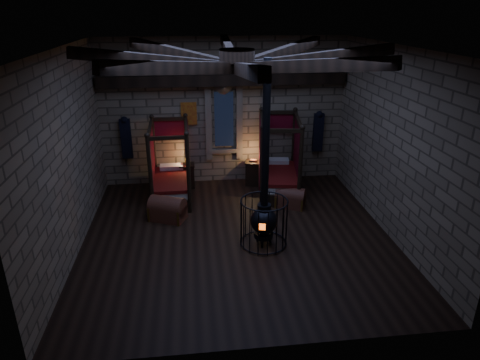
{
  "coord_description": "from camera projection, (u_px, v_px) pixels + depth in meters",
  "views": [
    {
      "loc": [
        -0.96,
        -8.61,
        4.96
      ],
      "look_at": [
        0.13,
        0.6,
        1.16
      ],
      "focal_mm": 32.0,
      "sensor_mm": 36.0,
      "label": 1
    }
  ],
  "objects": [
    {
      "name": "trunk_right",
      "position": [
        290.0,
        198.0,
        11.29
      ],
      "size": [
        0.87,
        0.74,
        0.55
      ],
      "rotation": [
        0.0,
        0.0,
        -0.43
      ],
      "color": "#592A1C",
      "rests_on": "ground"
    },
    {
      "name": "room",
      "position": [
        236.0,
        71.0,
        8.57
      ],
      "size": [
        7.02,
        7.02,
        4.29
      ],
      "color": "black",
      "rests_on": "ground"
    },
    {
      "name": "bed_right",
      "position": [
        278.0,
        174.0,
        12.11
      ],
      "size": [
        1.37,
        2.18,
        2.14
      ],
      "rotation": [
        0.0,
        0.0,
        -0.15
      ],
      "color": "black",
      "rests_on": "ground"
    },
    {
      "name": "bed_left",
      "position": [
        172.0,
        180.0,
        11.74
      ],
      "size": [
        1.07,
        1.99,
        2.06
      ],
      "rotation": [
        0.0,
        0.0,
        0.02
      ],
      "color": "black",
      "rests_on": "ground"
    },
    {
      "name": "nightstand_right",
      "position": [
        253.0,
        173.0,
        12.65
      ],
      "size": [
        0.54,
        0.53,
        0.78
      ],
      "rotation": [
        0.0,
        0.0,
        -0.25
      ],
      "color": "black",
      "rests_on": "ground"
    },
    {
      "name": "nightstand_left",
      "position": [
        187.0,
        175.0,
        12.47
      ],
      "size": [
        0.44,
        0.42,
        0.86
      ],
      "rotation": [
        0.0,
        0.0,
        -0.0
      ],
      "color": "black",
      "rests_on": "ground"
    },
    {
      "name": "trunk_left",
      "position": [
        167.0,
        209.0,
        10.58
      ],
      "size": [
        0.99,
        0.83,
        0.62
      ],
      "rotation": [
        0.0,
        0.0,
        -0.4
      ],
      "color": "#592A1C",
      "rests_on": "ground"
    },
    {
      "name": "stove",
      "position": [
        264.0,
        218.0,
        9.35
      ],
      "size": [
        1.05,
        1.05,
        4.05
      ],
      "rotation": [
        0.0,
        0.0,
        -0.31
      ],
      "color": "black",
      "rests_on": "ground"
    }
  ]
}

